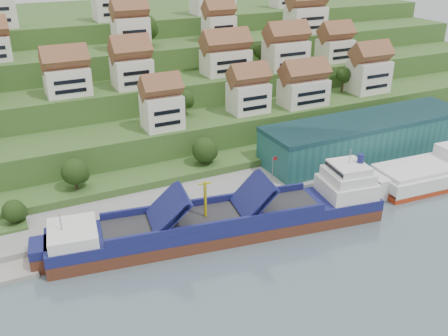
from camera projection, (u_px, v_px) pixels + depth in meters
ground at (221, 236)px, 102.76m from camera, size 300.00×300.00×0.00m
quay at (268, 182)px, 122.47m from camera, size 180.00×14.00×2.20m
hillside at (98, 73)px, 182.58m from camera, size 260.00×128.00×31.00m
hillside_village at (152, 56)px, 144.52m from camera, size 158.36×61.99×29.46m
hillside_trees at (101, 101)px, 128.29m from camera, size 137.24×62.38×31.76m
warehouse at (367, 136)px, 134.28m from camera, size 60.00×15.00×10.00m
flagpole at (273, 170)px, 115.21m from camera, size 1.28×0.16×8.00m
cargo_ship at (231, 221)px, 102.38m from camera, size 69.82×20.52×15.19m
second_ship at (434, 173)px, 123.62m from camera, size 32.29×13.74×9.16m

